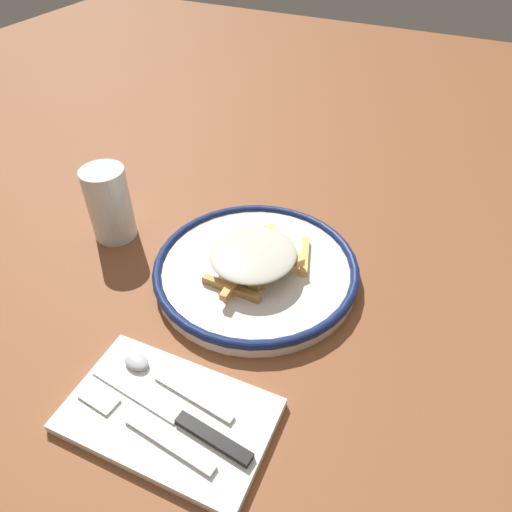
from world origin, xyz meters
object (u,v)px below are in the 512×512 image
Objects in this scene: knife at (182,419)px; water_glass at (109,204)px; plate at (256,269)px; spoon at (158,375)px; fries_heap at (254,257)px; fork at (144,427)px; napkin at (169,415)px.

water_glass reaches higher than knife.
plate is 0.21m from spoon.
spoon is (-0.20, 0.02, -0.03)m from fries_heap.
plate is at bearing -6.21° from spoon.
spoon is (0.03, 0.05, 0.00)m from knife.
knife is at bearing -122.62° from spoon.
plate reaches higher than fork.
water_glass reaches higher than fries_heap.
knife is at bearing -96.23° from napkin.
fries_heap is 0.82× the size of knife.
napkin is at bearing 83.77° from knife.
fork is (-0.26, -0.00, -0.03)m from fries_heap.
plate is 1.70× the size of fries_heap.
plate is 2.49× the size of water_glass.
napkin is 0.02m from knife.
spoon is at bearing 20.91° from fork.
water_glass reaches higher than fork.
napkin is 1.89× the size of water_glass.
fries_heap is 0.27m from fork.
fries_heap is at bearing 0.01° from fork.
plate is 0.24m from napkin.
plate is 1.39× the size of knife.
fork is 0.04m from knife.
fork is at bearing 128.60° from knife.
plate is at bearing -0.07° from fork.
spoon is at bearing 173.79° from plate.
fries_heap is 0.97× the size of fork.
spoon is (-0.21, 0.02, 0.00)m from plate.
plate is at bearing 2.79° from napkin.
napkin is at bearing -24.41° from fork.
napkin is 0.35m from water_glass.
napkin is 1.06× the size of knife.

